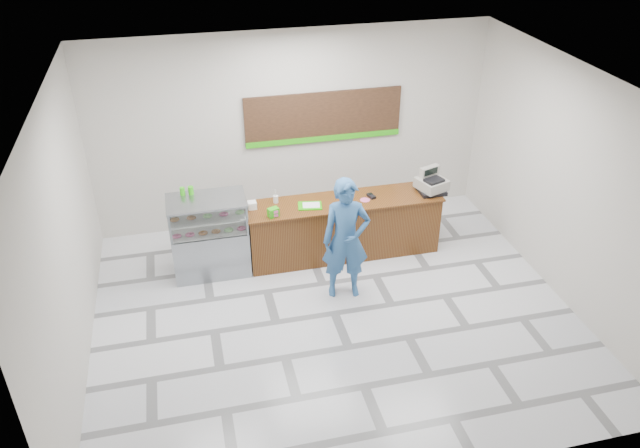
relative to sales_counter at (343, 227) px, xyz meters
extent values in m
plane|color=silver|center=(-0.55, -1.55, -0.52)|extent=(7.00, 7.00, 0.00)
plane|color=beige|center=(-0.55, 1.45, 1.23)|extent=(7.00, 0.00, 7.00)
plane|color=silver|center=(-0.55, -1.55, 2.98)|extent=(7.00, 7.00, 0.00)
cube|color=brown|center=(0.00, 0.00, -0.02)|extent=(3.20, 0.70, 1.00)
cube|color=brown|center=(0.00, 0.00, 0.50)|extent=(3.26, 0.76, 0.03)
cube|color=gray|center=(-2.22, 0.00, -0.12)|extent=(1.20, 0.70, 0.80)
cube|color=white|center=(-2.22, 0.00, 0.53)|extent=(1.20, 0.70, 0.50)
cube|color=gray|center=(-2.22, 0.00, 0.80)|extent=(1.22, 0.72, 0.03)
cube|color=silver|center=(-2.22, 0.00, 0.30)|extent=(1.14, 0.64, 0.02)
cube|color=silver|center=(-2.22, 0.00, 0.54)|extent=(1.14, 0.64, 0.02)
torus|color=#E45693|center=(-2.72, -0.10, 0.34)|extent=(0.15, 0.15, 0.05)
torus|color=#E45693|center=(-2.52, -0.10, 0.34)|extent=(0.15, 0.15, 0.05)
torus|color=#B06A35|center=(-2.32, -0.10, 0.34)|extent=(0.15, 0.15, 0.05)
torus|color=#B06A35|center=(-2.12, -0.10, 0.34)|extent=(0.15, 0.15, 0.05)
torus|color=#9EF489|center=(-1.92, -0.10, 0.34)|extent=(0.15, 0.15, 0.05)
torus|color=#E45693|center=(-1.72, -0.10, 0.34)|extent=(0.15, 0.15, 0.05)
torus|color=#B06A35|center=(-2.72, 0.05, 0.58)|extent=(0.15, 0.15, 0.05)
torus|color=#B06A35|center=(-2.47, 0.05, 0.58)|extent=(0.15, 0.15, 0.05)
torus|color=#9EF489|center=(-2.22, 0.05, 0.58)|extent=(0.15, 0.15, 0.05)
torus|color=#E45693|center=(-1.97, 0.05, 0.58)|extent=(0.15, 0.15, 0.05)
torus|color=#9EF489|center=(-1.72, 0.05, 0.58)|extent=(0.15, 0.15, 0.05)
cube|color=black|center=(0.00, 1.41, 1.43)|extent=(2.80, 0.05, 0.90)
cube|color=#2DB512|center=(0.00, 1.38, 1.03)|extent=(2.80, 0.02, 0.10)
cube|color=black|center=(1.50, -0.04, 0.55)|extent=(0.43, 0.43, 0.06)
cube|color=gray|center=(1.50, -0.04, 0.66)|extent=(0.55, 0.56, 0.17)
cube|color=black|center=(1.50, -0.13, 0.77)|extent=(0.35, 0.30, 0.04)
cube|color=gray|center=(1.50, 0.08, 0.83)|extent=(0.38, 0.22, 0.17)
cube|color=black|center=(1.50, 0.02, 0.85)|extent=(0.27, 0.11, 0.11)
cube|color=black|center=(0.47, 0.00, 0.53)|extent=(0.13, 0.19, 0.04)
cube|color=#26BD07|center=(-0.59, -0.06, 0.52)|extent=(0.42, 0.33, 0.02)
cube|color=white|center=(-0.57, -0.06, 0.53)|extent=(0.30, 0.23, 0.00)
cube|color=white|center=(-1.50, 0.09, 0.57)|extent=(0.14, 0.14, 0.12)
cylinder|color=silver|center=(-1.10, 0.19, 0.57)|extent=(0.08, 0.08, 0.12)
cube|color=#2DB512|center=(-1.21, -0.24, 0.59)|extent=(0.19, 0.16, 0.15)
cylinder|color=#E45693|center=(0.34, -0.07, 0.52)|extent=(0.16, 0.16, 0.00)
cylinder|color=#2DB512|center=(-2.55, 0.24, 0.88)|extent=(0.08, 0.08, 0.12)
cylinder|color=#2DB512|center=(-2.42, 0.23, 0.88)|extent=(0.08, 0.08, 0.13)
imported|color=#2D5C92|center=(-0.27, -1.08, 0.46)|extent=(0.77, 0.56, 1.95)
camera|label=1|loc=(-2.47, -8.62, 5.43)|focal=35.00mm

